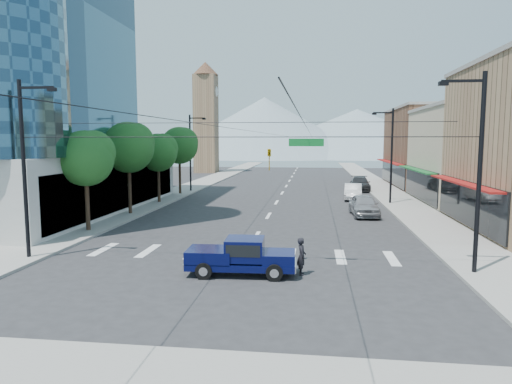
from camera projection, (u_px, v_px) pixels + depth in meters
ground at (241, 261)px, 22.89m from camera, size 160.00×160.00×0.00m
sidewalk_left at (202, 183)px, 63.81m from camera, size 4.00×120.00×0.15m
sidewalk_right at (377, 185)px, 60.82m from camera, size 4.00×120.00×0.15m
shop_mid at (487, 157)px, 43.55m from camera, size 12.00×14.00×9.00m
shop_far at (441, 148)px, 59.26m from camera, size 12.00×18.00×10.00m
clock_tower at (206, 115)px, 84.86m from camera, size 4.80×4.80×20.40m
mountain_left at (264, 127)px, 171.38m from camera, size 80.00×80.00×22.00m
mountain_right at (357, 133)px, 177.10m from camera, size 90.00×90.00×18.00m
tree_near at (88, 157)px, 29.72m from camera, size 3.65×3.64×6.71m
tree_midnear at (130, 146)px, 36.55m from camera, size 4.09×4.09×7.52m
tree_midfar at (160, 151)px, 43.52m from camera, size 3.65×3.64×6.71m
tree_far at (181, 144)px, 50.35m from camera, size 4.09×4.09×7.52m
signal_rig at (241, 170)px, 21.35m from camera, size 21.80×0.20×9.00m
lamp_pole_nw at (191, 150)px, 53.23m from camera, size 2.00×0.25×9.00m
lamp_pole_ne at (390, 152)px, 42.69m from camera, size 2.00×0.25×9.00m
pickup_truck at (241, 256)px, 20.54m from camera, size 5.03×2.10×1.68m
pedestrian at (302, 256)px, 20.54m from camera, size 0.49×0.67×1.70m
parked_car_near at (364, 205)px, 36.55m from camera, size 2.29×5.12×1.71m
parked_car_mid at (353, 192)px, 46.73m from camera, size 2.10×5.02×1.61m
parked_car_far at (360, 184)px, 54.83m from camera, size 2.61×5.81×1.65m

